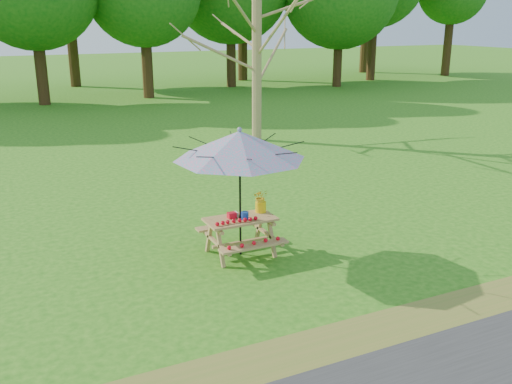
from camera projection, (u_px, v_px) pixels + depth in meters
name	position (u px, v px, depth m)	size (l,w,h in m)	color
ground	(328.00, 250.00, 10.17)	(120.00, 120.00, 0.00)	#256A14
drygrass_strip	(439.00, 322.00, 7.76)	(120.00, 1.20, 0.01)	olive
picnic_table	(240.00, 237.00, 9.88)	(1.20, 1.32, 0.67)	#A06848
patio_umbrella	(240.00, 145.00, 9.41)	(2.73, 2.73, 2.25)	black
produce_bins	(238.00, 215.00, 9.77)	(0.31, 0.36, 0.13)	red
tomatoes_row	(237.00, 221.00, 9.56)	(0.77, 0.13, 0.07)	red
flower_bucket	(261.00, 200.00, 10.03)	(0.31, 0.29, 0.42)	yellow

